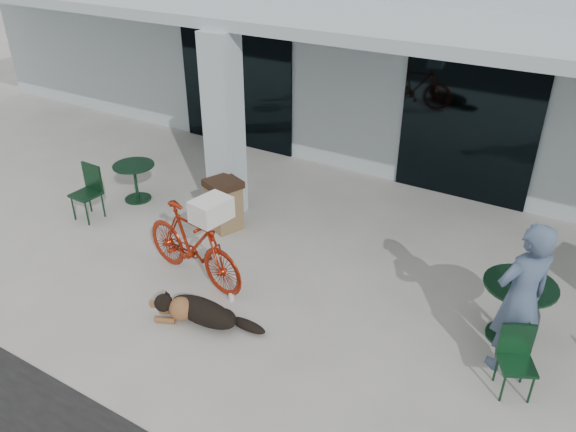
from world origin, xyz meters
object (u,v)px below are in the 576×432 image
Objects in this scene: bicycle at (193,245)px; cafe_chair_near at (86,194)px; dog at (203,311)px; cafe_table_far at (514,311)px; cafe_table_near at (136,182)px; person at (521,299)px; cafe_chair_far_a at (517,364)px; trash_receptacle at (224,205)px.

cafe_chair_near is at bearing 89.94° from bicycle.
bicycle is at bearing 111.67° from dog.
bicycle reaches higher than cafe_table_far.
person is at bearing -7.28° from cafe_table_near.
cafe_table_far is at bearing 3.55° from dog.
cafe_chair_far_a is at bearing -79.21° from bicycle.
person reaches higher than bicycle.
cafe_table_near is 0.78× the size of cafe_chair_near.
cafe_chair_near is at bearing -156.68° from trash_receptacle.
cafe_chair_far_a is at bearing 62.69° from person.
dog is 1.40× the size of cafe_chair_far_a.
dog is 0.60× the size of person.
cafe_table_far is at bearing -129.88° from person.
trash_receptacle is at bearing 0.00° from cafe_table_near.
cafe_table_near is at bearing 143.12° from cafe_chair_far_a.
bicycle is 4.42m from cafe_chair_far_a.
cafe_table_far is (6.91, 0.60, -0.07)m from cafe_chair_near.
cafe_table_near is 7.05m from cafe_chair_far_a.
dog is at bearing -17.04° from cafe_chair_near.
bicycle is 2.57× the size of cafe_table_near.
trash_receptacle is (2.21, 0.95, -0.04)m from cafe_chair_near.
dog is at bearing 166.40° from cafe_chair_far_a.
cafe_table_near reaches higher than dog.
cafe_chair_near is at bearing -175.00° from cafe_table_far.
cafe_chair_near reaches higher than dog.
cafe_table_far is at bearing 6.70° from cafe_chair_near.
cafe_table_far is 0.96m from cafe_chair_far_a.
bicycle is 0.99× the size of person.
cafe_table_near is 0.90× the size of cafe_chair_far_a.
trash_receptacle is at bearing 138.99° from cafe_chair_far_a.
cafe_chair_far_a is (3.69, 0.84, 0.22)m from dog.
trash_receptacle is at bearing -57.65° from person.
cafe_chair_near is 1.16× the size of cafe_chair_far_a.
person reaches higher than cafe_chair_near.
trash_receptacle is (-4.92, 1.28, 0.03)m from cafe_chair_far_a.
cafe_chair_near is at bearing -102.08° from cafe_table_near.
person is 2.18× the size of trash_receptacle.
cafe_table_near is 6.86m from person.
dog is 2.46m from trash_receptacle.
cafe_table_far is 0.99× the size of trash_receptacle.
person is (-0.15, 0.42, 0.55)m from cafe_chair_far_a.
cafe_table_near is 0.85× the size of cafe_table_far.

